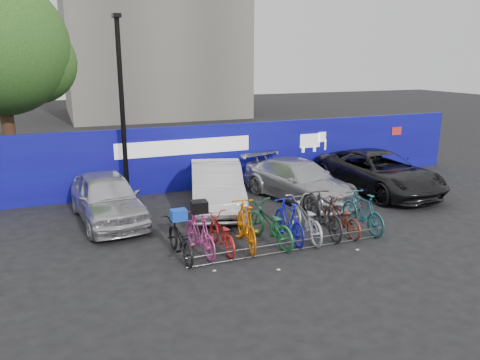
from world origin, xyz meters
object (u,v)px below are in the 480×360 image
bike_0 (180,239)px  bike_5 (289,221)px  lamppost (122,105)px  car_3 (379,172)px  bike_2 (221,233)px  bike_7 (325,214)px  tree (5,50)px  car_2 (299,180)px  bike_1 (200,233)px  bike_9 (363,211)px  car_0 (107,197)px  bike_6 (305,219)px  bike_8 (341,217)px  bike_3 (246,225)px  bike_4 (270,224)px  bike_rack (293,246)px  car_1 (217,186)px

bike_0 → bike_5: (3.00, 0.01, 0.07)m
lamppost → car_3: (8.77, -2.16, -2.54)m
lamppost → bike_0: lamppost is taller
bike_2 → bike_7: bearing=177.9°
car_3 → bike_0: car_3 is taller
car_3 → tree: bearing=148.3°
car_2 → bike_0: 6.09m
bike_1 → bike_2: bearing=173.6°
bike_2 → bike_9: (4.17, -0.16, 0.11)m
car_0 → car_3: car_3 is taller
tree → bike_2: (5.14, -9.88, -4.61)m
bike_5 → bike_6: bike_5 is taller
lamppost → bike_6: size_ratio=2.92×
bike_8 → car_0: bearing=-30.2°
bike_3 → bike_2: bearing=6.9°
bike_5 → bike_9: (2.28, -0.10, 0.01)m
bike_0 → bike_1: 0.54m
bike_4 → bike_7: 1.66m
lamppost → car_2: (5.57, -1.99, -2.60)m
car_3 → bike_1: 8.36m
car_0 → bike_2: size_ratio=2.46×
bike_6 → bike_0: bearing=6.6°
bike_4 → bike_6: (1.05, -0.01, 0.01)m
bike_0 → bike_4: 2.45m
bike_rack → bike_5: bearing=70.7°
car_0 → bike_7: 6.42m
lamppost → bike_3: (2.23, -5.25, -2.66)m
bike_rack → bike_7: bike_7 is taller
bike_4 → bike_8: (2.17, -0.08, -0.06)m
bike_3 → bike_5: (1.23, -0.03, -0.05)m
car_0 → bike_0: 3.70m
bike_rack → car_0: 5.84m
car_2 → bike_2: car_2 is taller
car_1 → bike_8: bearing=-38.1°
tree → bike_2: size_ratio=4.47×
car_3 → bike_3: car_3 is taller
car_1 → car_3: (6.19, -0.24, -0.01)m
bike_3 → bike_4: 0.68m
car_3 → bike_3: 7.23m
bike_4 → lamppost: bearing=-69.3°
bike_rack → lamppost: bearing=118.1°
tree → car_3: bearing=-28.9°
bike_0 → bike_6: bearing=177.7°
bike_0 → bike_9: bearing=176.2°
car_1 → car_2: size_ratio=0.97×
bike_0 → bike_8: 4.61m
bike_1 → bike_6: bearing=172.9°
bike_4 → bike_9: bearing=169.1°
bike_3 → bike_5: 1.23m
tree → bike_0: bearing=-67.9°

